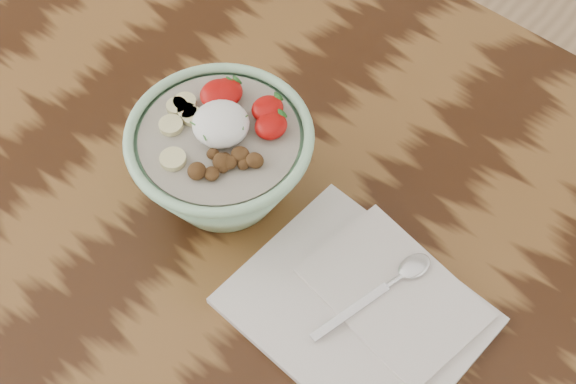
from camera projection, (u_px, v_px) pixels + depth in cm
name	position (u px, v px, depth cm)	size (l,w,h in cm)	color
table	(232.00, 207.00, 108.24)	(160.00, 90.00, 75.00)	black
breakfast_bowl	(222.00, 158.00, 92.32)	(21.28, 21.28, 14.46)	#A0D8A9
napkin	(365.00, 307.00, 89.30)	(27.35, 23.33, 1.61)	silver
spoon	(399.00, 277.00, 89.85)	(5.81, 16.62, 0.87)	silver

